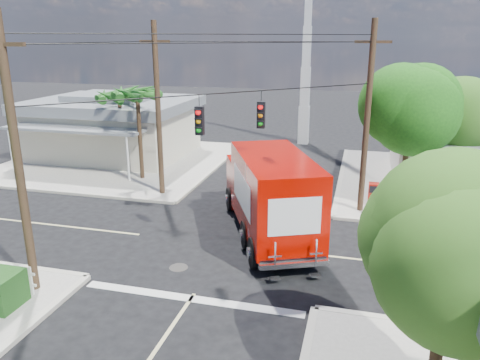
% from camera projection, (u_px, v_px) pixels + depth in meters
% --- Properties ---
extents(ground, '(120.00, 120.00, 0.00)m').
position_uv_depth(ground, '(228.00, 245.00, 19.27)').
color(ground, black).
rests_on(ground, ground).
extents(sidewalk_ne, '(14.12, 14.12, 0.14)m').
position_uv_depth(sidewalk_ne, '(464.00, 186.00, 26.66)').
color(sidewalk_ne, '#9C978D').
rests_on(sidewalk_ne, ground).
extents(sidewalk_nw, '(14.12, 14.12, 0.14)m').
position_uv_depth(sidewalk_nw, '(120.00, 161.00, 31.97)').
color(sidewalk_nw, '#9C978D').
rests_on(sidewalk_nw, ground).
extents(road_markings, '(32.00, 32.00, 0.01)m').
position_uv_depth(road_markings, '(217.00, 260.00, 17.91)').
color(road_markings, beige).
rests_on(road_markings, ground).
extents(building_nw, '(10.80, 10.20, 4.30)m').
position_uv_depth(building_nw, '(114.00, 125.00, 33.08)').
color(building_nw, beige).
rests_on(building_nw, sidewalk_nw).
extents(radio_tower, '(0.80, 0.80, 17.00)m').
position_uv_depth(radio_tower, '(306.00, 72.00, 35.99)').
color(radio_tower, silver).
rests_on(radio_tower, ground).
extents(tree_ne_front, '(4.21, 4.14, 6.66)m').
position_uv_depth(tree_ne_front, '(411.00, 112.00, 22.37)').
color(tree_ne_front, '#422D1C').
rests_on(tree_ne_front, sidewalk_ne).
extents(tree_ne_back, '(3.77, 3.66, 5.82)m').
position_uv_depth(tree_ne_back, '(460.00, 119.00, 23.94)').
color(tree_ne_back, '#422D1C').
rests_on(tree_ne_back, sidewalk_ne).
extents(tree_se, '(3.67, 3.54, 5.62)m').
position_uv_depth(tree_se, '(453.00, 247.00, 9.69)').
color(tree_se, '#422D1C').
rests_on(tree_se, sidewalk_se).
extents(palm_nw_front, '(3.01, 3.08, 5.59)m').
position_uv_depth(palm_nw_front, '(137.00, 95.00, 26.56)').
color(palm_nw_front, '#422D1C').
rests_on(palm_nw_front, sidewalk_nw).
extents(palm_nw_back, '(3.01, 3.08, 5.19)m').
position_uv_depth(palm_nw_back, '(119.00, 97.00, 28.55)').
color(palm_nw_back, '#422D1C').
rests_on(palm_nw_back, sidewalk_nw).
extents(utility_poles, '(12.00, 10.68, 9.00)m').
position_uv_depth(utility_poles, '(201.00, 124.00, 19.78)').
color(utility_poles, '#473321').
rests_on(utility_poles, ground).
extents(vending_boxes, '(1.90, 0.50, 1.10)m').
position_uv_depth(vending_boxes, '(388.00, 195.00, 23.22)').
color(vending_boxes, '#AE180E').
rests_on(vending_boxes, sidewalk_ne).
extents(delivery_truck, '(5.72, 8.74, 3.67)m').
position_uv_depth(delivery_truck, '(270.00, 194.00, 19.76)').
color(delivery_truck, black).
rests_on(delivery_truck, ground).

